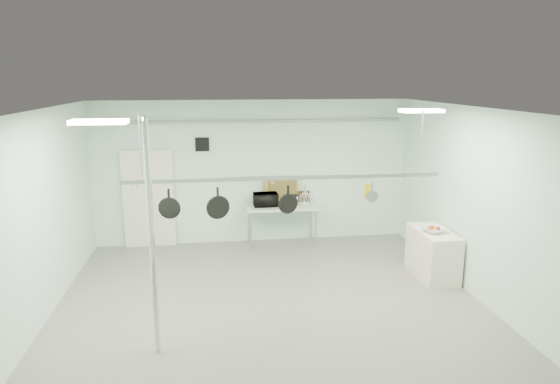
{
  "coord_description": "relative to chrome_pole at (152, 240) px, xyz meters",
  "views": [
    {
      "loc": [
        -0.87,
        -6.96,
        3.67
      ],
      "look_at": [
        0.21,
        1.0,
        1.82
      ],
      "focal_mm": 32.0,
      "sensor_mm": 36.0,
      "label": 1
    }
  ],
  "objects": [
    {
      "name": "floor",
      "position": [
        1.7,
        0.6,
        -1.6
      ],
      "size": [
        8.0,
        8.0,
        0.0
      ],
      "primitive_type": "plane",
      "color": "gray",
      "rests_on": "ground"
    },
    {
      "name": "ceiling",
      "position": [
        1.7,
        0.6,
        1.59
      ],
      "size": [
        7.0,
        8.0,
        0.02
      ],
      "primitive_type": "cube",
      "color": "silver",
      "rests_on": "back_wall"
    },
    {
      "name": "back_wall",
      "position": [
        1.7,
        4.59,
        0.0
      ],
      "size": [
        7.0,
        0.02,
        3.2
      ],
      "primitive_type": "cube",
      "color": "silver",
      "rests_on": "floor"
    },
    {
      "name": "right_wall",
      "position": [
        5.19,
        0.6,
        0.0
      ],
      "size": [
        0.02,
        8.0,
        3.2
      ],
      "primitive_type": "cube",
      "color": "silver",
      "rests_on": "floor"
    },
    {
      "name": "door",
      "position": [
        -0.6,
        4.54,
        -0.55
      ],
      "size": [
        1.1,
        0.1,
        2.2
      ],
      "primitive_type": "cube",
      "color": "silver",
      "rests_on": "floor"
    },
    {
      "name": "wall_vent",
      "position": [
        0.6,
        4.57,
        0.65
      ],
      "size": [
        0.3,
        0.04,
        0.3
      ],
      "primitive_type": "cube",
      "color": "black",
      "rests_on": "back_wall"
    },
    {
      "name": "conduit_pipe",
      "position": [
        1.7,
        4.5,
        1.15
      ],
      "size": [
        6.6,
        0.07,
        0.07
      ],
      "primitive_type": "cylinder",
      "rotation": [
        0.0,
        1.57,
        0.0
      ],
      "color": "gray",
      "rests_on": "back_wall"
    },
    {
      "name": "chrome_pole",
      "position": [
        0.0,
        0.0,
        0.0
      ],
      "size": [
        0.08,
        0.08,
        3.2
      ],
      "primitive_type": "cylinder",
      "color": "silver",
      "rests_on": "floor"
    },
    {
      "name": "prep_table",
      "position": [
        2.3,
        4.2,
        -0.77
      ],
      "size": [
        1.6,
        0.7,
        0.91
      ],
      "color": "silver",
      "rests_on": "floor"
    },
    {
      "name": "side_cabinet",
      "position": [
        4.85,
        2.0,
        -1.15
      ],
      "size": [
        0.6,
        1.2,
        0.9
      ],
      "primitive_type": "cube",
      "color": "silver",
      "rests_on": "floor"
    },
    {
      "name": "pot_rack",
      "position": [
        1.9,
        0.9,
        0.63
      ],
      "size": [
        4.8,
        0.06,
        1.0
      ],
      "color": "#B7B7BC",
      "rests_on": "ceiling"
    },
    {
      "name": "light_panel_left",
      "position": [
        -0.5,
        -0.2,
        1.56
      ],
      "size": [
        0.65,
        0.3,
        0.05
      ],
      "primitive_type": "cube",
      "color": "white",
      "rests_on": "ceiling"
    },
    {
      "name": "light_panel_right",
      "position": [
        4.1,
        1.2,
        1.56
      ],
      "size": [
        0.65,
        0.3,
        0.05
      ],
      "primitive_type": "cube",
      "color": "white",
      "rests_on": "ceiling"
    },
    {
      "name": "microwave",
      "position": [
        1.95,
        4.22,
        -0.55
      ],
      "size": [
        0.54,
        0.38,
        0.29
      ],
      "primitive_type": "imported",
      "rotation": [
        0.0,
        0.0,
        3.19
      ],
      "color": "black",
      "rests_on": "prep_table"
    },
    {
      "name": "coffee_canister",
      "position": [
        2.58,
        4.21,
        -0.59
      ],
      "size": [
        0.17,
        0.17,
        0.21
      ],
      "primitive_type": "cylinder",
      "rotation": [
        0.0,
        0.0,
        -0.14
      ],
      "color": "silver",
      "rests_on": "prep_table"
    },
    {
      "name": "painting_large",
      "position": [
        2.36,
        4.5,
        -0.41
      ],
      "size": [
        0.79,
        0.2,
        0.58
      ],
      "primitive_type": "cube",
      "rotation": [
        -0.14,
        0.0,
        0.09
      ],
      "color": "gold",
      "rests_on": "prep_table"
    },
    {
      "name": "painting_small",
      "position": [
        2.83,
        4.5,
        -0.57
      ],
      "size": [
        0.3,
        0.09,
        0.25
      ],
      "primitive_type": "cube",
      "rotation": [
        -0.17,
        0.0,
        0.03
      ],
      "color": "black",
      "rests_on": "prep_table"
    },
    {
      "name": "fruit_bowl",
      "position": [
        4.8,
        1.92,
        -0.65
      ],
      "size": [
        0.52,
        0.52,
        0.1
      ],
      "primitive_type": "imported",
      "rotation": [
        0.0,
        0.0,
        0.32
      ],
      "color": "white",
      "rests_on": "side_cabinet"
    },
    {
      "name": "skillet_left",
      "position": [
        0.16,
        0.9,
        0.26
      ],
      "size": [
        0.33,
        0.1,
        0.45
      ],
      "primitive_type": null,
      "rotation": [
        0.0,
        0.0,
        -0.13
      ],
      "color": "black",
      "rests_on": "pot_rack"
    },
    {
      "name": "skillet_mid",
      "position": [
        0.88,
        0.9,
        0.24
      ],
      "size": [
        0.36,
        0.16,
        0.48
      ],
      "primitive_type": null,
      "rotation": [
        0.0,
        0.0,
        0.28
      ],
      "color": "black",
      "rests_on": "pot_rack"
    },
    {
      "name": "skillet_right",
      "position": [
        1.94,
        0.9,
        0.27
      ],
      "size": [
        0.32,
        0.13,
        0.43
      ],
      "primitive_type": null,
      "rotation": [
        0.0,
        0.0,
        0.23
      ],
      "color": "black",
      "rests_on": "pot_rack"
    },
    {
      "name": "whisk",
      "position": [
        2.2,
        0.9,
        0.32
      ],
      "size": [
        0.22,
        0.22,
        0.33
      ],
      "primitive_type": null,
      "rotation": [
        0.0,
        0.0,
        -0.22
      ],
      "color": "#AEADB2",
      "rests_on": "pot_rack"
    },
    {
      "name": "grater",
      "position": [
        3.18,
        0.9,
        0.37
      ],
      "size": [
        0.1,
        0.04,
        0.24
      ],
      "primitive_type": null,
      "rotation": [
        0.0,
        0.0,
        0.19
      ],
      "color": "yellow",
      "rests_on": "pot_rack"
    },
    {
      "name": "saucepan",
      "position": [
        3.25,
        0.9,
        0.33
      ],
      "size": [
        0.2,
        0.15,
        0.31
      ],
      "primitive_type": null,
      "rotation": [
        0.0,
        0.0,
        0.3
      ],
      "color": "#A5A4A9",
      "rests_on": "pot_rack"
    },
    {
      "name": "fruit_cluster",
      "position": [
        4.8,
        1.92,
        -0.61
      ],
      "size": [
        0.24,
        0.24,
        0.09
      ],
      "primitive_type": null,
      "color": "#A92A0F",
      "rests_on": "fruit_bowl"
    }
  ]
}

